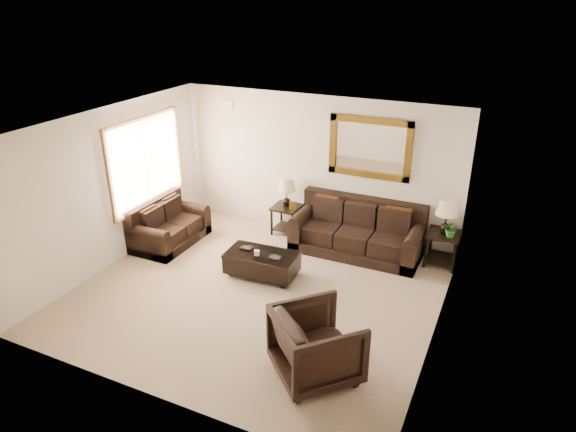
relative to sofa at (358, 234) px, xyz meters
The scene contains 11 objects.
room 2.49m from the sofa, 116.32° to the right, with size 5.51×5.01×2.71m.
window 4.07m from the sofa, 162.86° to the right, with size 0.07×1.96×1.66m.
mirror 1.56m from the sofa, 90.00° to the left, with size 1.50×0.06×1.10m.
air_vent 3.56m from the sofa, behind, with size 0.25×0.02×0.18m, color #999999.
sofa is the anchor object (origin of this frame).
loveseat 3.56m from the sofa, 160.81° to the right, with size 0.87×1.47×0.83m.
end_table_left 1.56m from the sofa, behind, with size 0.52×0.52×1.14m.
end_table_right 1.56m from the sofa, ahead, with size 0.55×0.55×1.21m.
coffee_table 1.92m from the sofa, 128.16° to the right, with size 1.23×0.71×0.51m.
armchair 3.43m from the sofa, 80.75° to the right, with size 0.96×0.90×0.99m, color black.
potted_plant 1.65m from the sofa, ahead, with size 0.26×0.29×0.23m, color #265A1E.
Camera 1 is at (3.38, -6.10, 4.45)m, focal length 32.00 mm.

